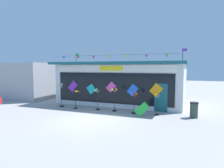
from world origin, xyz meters
TOP-DOWN VIEW (x-y plane):
  - ground_plane at (0.00, 0.00)m, footprint 80.00×80.00m
  - kite_shop_building at (-0.17, 6.86)m, footprint 10.95×6.67m
  - wind_spinner_far_left at (-4.03, 2.80)m, footprint 0.40×0.40m
  - wind_spinner_left at (-2.42, 2.50)m, footprint 0.52×0.29m
  - wind_spinner_center_left at (-0.81, 2.78)m, footprint 0.35×0.35m
  - wind_spinner_center_right at (0.51, 2.78)m, footprint 0.41×0.34m
  - wind_spinner_right at (2.02, 2.60)m, footprint 0.41×0.36m
  - wind_spinner_far_right at (3.55, 2.68)m, footprint 0.33×0.29m
  - trash_bin at (5.81, 2.91)m, footprint 0.52×0.52m
  - display_kite_on_ground at (2.74, 1.93)m, footprint 0.97×0.30m
  - neighbour_building at (-11.32, 7.00)m, footprint 7.90×7.37m

SIDE VIEW (x-z plane):
  - ground_plane at x=0.00m, z-range 0.00..0.00m
  - display_kite_on_ground at x=2.74m, z-range 0.00..0.97m
  - trash_bin at x=5.81m, z-range 0.01..0.99m
  - wind_spinner_far_right at x=3.55m, z-range 0.15..1.61m
  - wind_spinner_center_left at x=-0.81m, z-range 0.13..1.75m
  - wind_spinner_left at x=-2.42m, z-range 0.24..1.67m
  - wind_spinner_right at x=2.02m, z-range 0.22..1.79m
  - wind_spinner_center_right at x=0.51m, z-range 0.30..2.09m
  - wind_spinner_far_left at x=-4.03m, z-range 0.42..2.33m
  - neighbour_building at x=-11.32m, z-range 0.00..3.58m
  - kite_shop_building at x=-0.17m, z-range -0.53..4.15m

